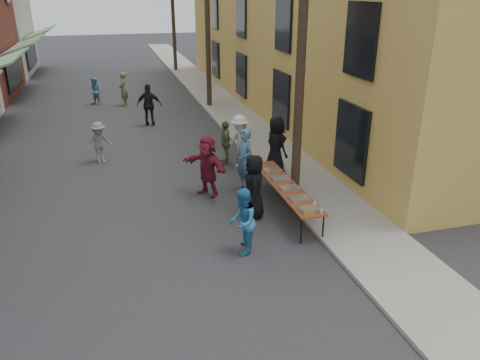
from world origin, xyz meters
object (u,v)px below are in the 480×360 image
server (276,145)px  utility_pole_near (302,42)px  catering_tray_sausage (309,209)px  guest_front_a (254,186)px  utility_pole_mid (207,17)px  guest_front_c (242,222)px  utility_pole_far (173,8)px  serving_table (285,187)px

server → utility_pole_near: bearing=162.6°
utility_pole_near → catering_tray_sausage: (-0.62, -2.44, -3.71)m
server → guest_front_a: bearing=133.8°
utility_pole_mid → catering_tray_sausage: 14.92m
utility_pole_near → guest_front_c: (-2.40, -2.67, -3.69)m
utility_pole_far → server: size_ratio=4.76×
utility_pole_near → server: utility_pole_near is taller
utility_pole_far → server: 22.42m
utility_pole_mid → utility_pole_far: bearing=90.0°
catering_tray_sausage → guest_front_c: (-1.78, -0.24, 0.02)m
utility_pole_mid → server: size_ratio=4.76×
guest_front_a → guest_front_c: 1.94m
utility_pole_mid → guest_front_c: utility_pole_mid is taller
catering_tray_sausage → server: server is taller
catering_tray_sausage → guest_front_c: 1.80m
catering_tray_sausage → guest_front_a: (-0.96, 1.52, 0.09)m
utility_pole_mid → serving_table: bearing=-92.8°
utility_pole_far → guest_front_a: utility_pole_far is taller
utility_pole_near → utility_pole_far: bearing=90.0°
server → utility_pole_far: bearing=-15.7°
utility_pole_near → catering_tray_sausage: utility_pole_near is taller
utility_pole_near → guest_front_c: bearing=-131.9°
utility_pole_mid → guest_front_c: (-2.40, -14.67, -3.69)m
utility_pole_near → utility_pole_far: same height
utility_pole_far → catering_tray_sausage: size_ratio=18.00×
serving_table → server: bearing=75.8°
utility_pole_far → utility_pole_mid: bearing=-90.0°
catering_tray_sausage → server: size_ratio=0.26×
utility_pole_far → guest_front_a: bearing=-93.6°
utility_pole_near → serving_table: size_ratio=2.25×
utility_pole_mid → catering_tray_sausage: bearing=-92.5°
utility_pole_mid → utility_pole_far: 12.00m
utility_pole_far → serving_table: bearing=-91.4°
utility_pole_near → utility_pole_far: size_ratio=1.00×
serving_table → server: server is taller
serving_table → server: (0.67, 2.63, 0.33)m
serving_table → server: 2.74m
utility_pole_far → guest_front_c: bearing=-95.1°
utility_pole_mid → catering_tray_sausage: size_ratio=18.00×
catering_tray_sausage → guest_front_c: guest_front_c is taller
serving_table → guest_front_a: size_ratio=2.26×
utility_pole_near → utility_pole_mid: 12.00m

